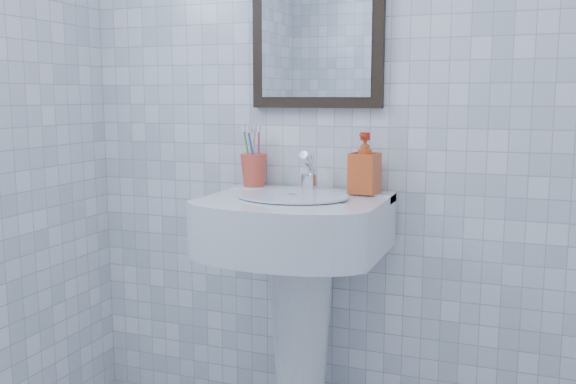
% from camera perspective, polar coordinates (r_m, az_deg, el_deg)
% --- Properties ---
extents(wall_back, '(2.20, 0.02, 2.50)m').
position_cam_1_polar(wall_back, '(2.39, 5.76, 7.67)').
color(wall_back, white).
rests_on(wall_back, ground).
extents(washbasin, '(0.62, 0.45, 0.95)m').
position_cam_1_polar(washbasin, '(2.32, 0.93, -7.68)').
color(washbasin, white).
rests_on(washbasin, ground).
extents(faucet, '(0.06, 0.13, 0.15)m').
position_cam_1_polar(faucet, '(2.35, 1.88, 1.57)').
color(faucet, silver).
rests_on(faucet, washbasin).
extents(toothbrush_cup, '(0.11, 0.11, 0.12)m').
position_cam_1_polar(toothbrush_cup, '(2.46, -3.05, 1.95)').
color(toothbrush_cup, '#DD4C35').
rests_on(toothbrush_cup, washbasin).
extents(soap_dispenser, '(0.11, 0.11, 0.21)m').
position_cam_1_polar(soap_dispenser, '(2.29, 6.83, 2.53)').
color(soap_dispenser, '#CE4014').
rests_on(soap_dispenser, washbasin).
extents(wall_mirror, '(0.50, 0.04, 0.62)m').
position_cam_1_polar(wall_mirror, '(2.42, 2.58, 14.83)').
color(wall_mirror, black).
rests_on(wall_mirror, wall_back).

